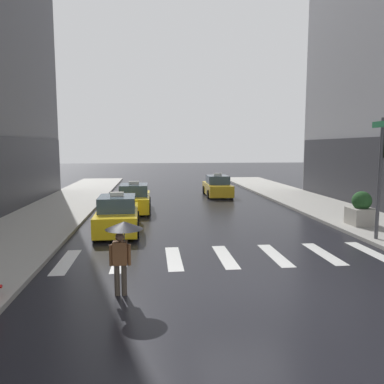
# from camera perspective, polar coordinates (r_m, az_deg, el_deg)

# --- Properties ---
(ground_plane) EXTENTS (160.00, 160.00, 0.00)m
(ground_plane) POSITION_cam_1_polar(r_m,az_deg,el_deg) (10.48, 8.39, -14.51)
(ground_plane) COLOR black
(crosswalk_markings) EXTENTS (11.30, 2.80, 0.01)m
(crosswalk_markings) POSITION_cam_1_polar(r_m,az_deg,el_deg) (13.24, 5.10, -9.84)
(crosswalk_markings) COLOR silver
(crosswalk_markings) RESTS_ON ground
(traffic_light_pole) EXTENTS (0.44, 0.84, 4.80)m
(traffic_light_pole) POSITION_cam_1_polar(r_m,az_deg,el_deg) (16.45, 27.26, 4.21)
(traffic_light_pole) COLOR #47474C
(traffic_light_pole) RESTS_ON curb_right
(taxi_lead) EXTENTS (2.03, 4.59, 1.80)m
(taxi_lead) POSITION_cam_1_polar(r_m,az_deg,el_deg) (17.25, -11.36, -3.54)
(taxi_lead) COLOR yellow
(taxi_lead) RESTS_ON ground
(taxi_second) EXTENTS (1.93, 4.54, 1.80)m
(taxi_second) POSITION_cam_1_polar(r_m,az_deg,el_deg) (22.45, -8.85, -1.08)
(taxi_second) COLOR yellow
(taxi_second) RESTS_ON ground
(taxi_third) EXTENTS (1.97, 4.56, 1.80)m
(taxi_third) POSITION_cam_1_polar(r_m,az_deg,el_deg) (29.07, 3.91, 0.79)
(taxi_third) COLOR gold
(taxi_third) RESTS_ON ground
(pedestrian_with_umbrella) EXTENTS (0.96, 0.96, 1.94)m
(pedestrian_with_umbrella) POSITION_cam_1_polar(r_m,az_deg,el_deg) (9.68, -10.60, -6.93)
(pedestrian_with_umbrella) COLOR #473D33
(pedestrian_with_umbrella) RESTS_ON ground
(planter_near_corner) EXTENTS (1.10, 1.10, 1.60)m
(planter_near_corner) POSITION_cam_1_polar(r_m,az_deg,el_deg) (19.30, 24.55, -2.48)
(planter_near_corner) COLOR #A8A399
(planter_near_corner) RESTS_ON curb_right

